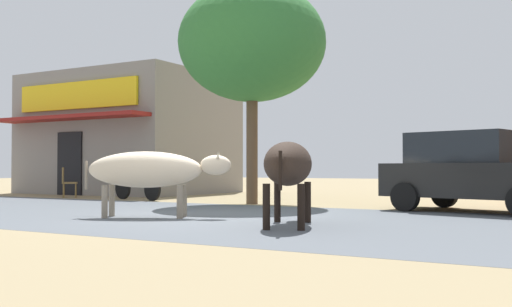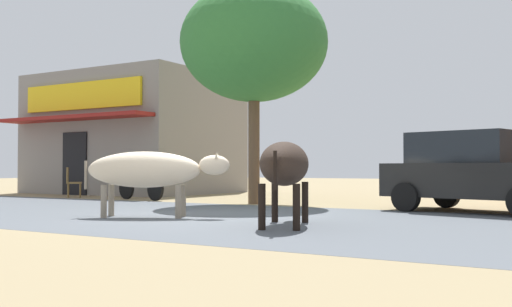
{
  "view_description": "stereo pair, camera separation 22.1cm",
  "coord_description": "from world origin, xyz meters",
  "views": [
    {
      "loc": [
        6.37,
        -9.19,
        0.9
      ],
      "look_at": [
        0.18,
        1.58,
        1.2
      ],
      "focal_mm": 42.28,
      "sensor_mm": 36.0,
      "label": 1
    },
    {
      "loc": [
        6.56,
        -9.08,
        0.9
      ],
      "look_at": [
        0.18,
        1.58,
        1.2
      ],
      "focal_mm": 42.28,
      "sensor_mm": 36.0,
      "label": 2
    }
  ],
  "objects": [
    {
      "name": "asphalt_road",
      "position": [
        0.0,
        0.0,
        0.0
      ],
      "size": [
        72.0,
        6.76,
        0.0
      ],
      "primitive_type": "cube",
      "color": "#51575D",
      "rests_on": "ground"
    },
    {
      "name": "cow_near_brown",
      "position": [
        -0.78,
        -0.65,
        0.86
      ],
      "size": [
        2.54,
        1.58,
        1.2
      ],
      "color": "beige",
      "rests_on": "ground"
    },
    {
      "name": "ground",
      "position": [
        0.0,
        0.0,
        0.0
      ],
      "size": [
        80.0,
        80.0,
        0.0
      ],
      "primitive_type": "plane",
      "color": "#917F5A"
    },
    {
      "name": "storefront_left_cafe",
      "position": [
        -8.66,
        7.66,
        2.12
      ],
      "size": [
        6.55,
        6.06,
        4.23
      ],
      "color": "gray",
      "rests_on": "ground"
    },
    {
      "name": "cafe_chair_near_tree",
      "position": [
        -7.7,
        3.79,
        0.51
      ],
      "size": [
        0.62,
        0.62,
        0.92
      ],
      "color": "brown",
      "rests_on": "ground"
    },
    {
      "name": "parked_hatchback_car",
      "position": [
        4.12,
        3.78,
        0.84
      ],
      "size": [
        4.0,
        2.6,
        1.64
      ],
      "color": "black",
      "rests_on": "ground"
    },
    {
      "name": "parked_motorcycle",
      "position": [
        -4.95,
        3.84,
        0.47
      ],
      "size": [
        1.95,
        0.48,
        1.07
      ],
      "color": "black",
      "rests_on": "ground"
    },
    {
      "name": "cow_far_dark",
      "position": [
        2.13,
        -0.78,
        0.95
      ],
      "size": [
        1.38,
        2.53,
        1.31
      ],
      "color": "#30231C",
      "rests_on": "ground"
    },
    {
      "name": "roadside_tree",
      "position": [
        -1.26,
        3.88,
        4.05
      ],
      "size": [
        3.73,
        3.73,
        5.56
      ],
      "color": "brown",
      "rests_on": "ground"
    }
  ]
}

